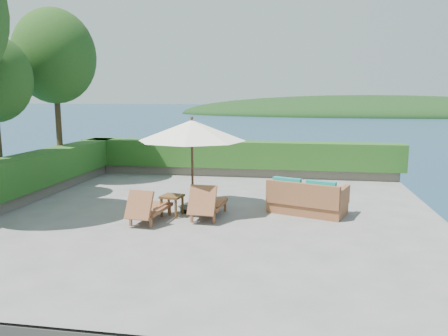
% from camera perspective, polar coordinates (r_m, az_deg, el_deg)
% --- Properties ---
extents(ground, '(12.00, 12.00, 0.00)m').
position_cam_1_polar(ground, '(11.65, -2.12, -5.94)').
color(ground, gray).
rests_on(ground, ground).
extents(foundation, '(12.00, 12.00, 3.00)m').
position_cam_1_polar(foundation, '(12.15, -2.07, -13.01)').
color(foundation, '#4E463E').
rests_on(foundation, ocean).
extents(ocean, '(600.00, 600.00, 0.00)m').
position_cam_1_polar(ocean, '(12.77, -2.03, -19.03)').
color(ocean, '#182F4D').
rests_on(ocean, ground).
extents(offshore_island, '(126.00, 57.60, 12.60)m').
position_cam_1_polar(offshore_island, '(152.82, 18.17, 6.69)').
color(offshore_island, black).
rests_on(offshore_island, ocean).
extents(planter_wall_far, '(12.00, 0.60, 0.36)m').
position_cam_1_polar(planter_wall_far, '(17.00, 1.67, -0.42)').
color(planter_wall_far, slate).
rests_on(planter_wall_far, ground).
extents(planter_wall_left, '(0.60, 12.00, 0.36)m').
position_cam_1_polar(planter_wall_left, '(13.83, -25.53, -3.64)').
color(planter_wall_left, slate).
rests_on(planter_wall_left, ground).
extents(hedge_far, '(12.40, 0.90, 1.00)m').
position_cam_1_polar(hedge_far, '(16.90, 1.68, 1.82)').
color(hedge_far, '#174012').
rests_on(hedge_far, planter_wall_far).
extents(hedge_left, '(0.90, 12.40, 1.00)m').
position_cam_1_polar(hedge_left, '(13.71, -25.73, -0.90)').
color(hedge_left, '#174012').
rests_on(hedge_left, planter_wall_left).
extents(tree_far, '(2.80, 2.80, 6.03)m').
position_cam_1_polar(tree_far, '(16.49, -21.27, 13.39)').
color(tree_far, '#47311B').
rests_on(tree_far, ground).
extents(patio_umbrella, '(3.16, 3.16, 2.56)m').
position_cam_1_polar(patio_umbrella, '(11.54, -4.21, 4.79)').
color(patio_umbrella, black).
rests_on(patio_umbrella, ground).
extents(lounge_left, '(0.79, 1.58, 0.88)m').
position_cam_1_polar(lounge_left, '(10.93, -9.86, -5.13)').
color(lounge_left, brown).
rests_on(lounge_left, ground).
extents(lounge_right, '(0.80, 1.67, 0.94)m').
position_cam_1_polar(lounge_right, '(11.11, -2.14, -4.60)').
color(lounge_right, brown).
rests_on(lounge_right, ground).
extents(side_table, '(0.60, 0.60, 0.55)m').
position_cam_1_polar(side_table, '(11.38, -6.80, -4.03)').
color(side_table, brown).
rests_on(side_table, ground).
extents(wicker_loveseat, '(2.19, 1.61, 0.97)m').
position_cam_1_polar(wicker_loveseat, '(11.73, 10.74, -4.09)').
color(wicker_loveseat, brown).
rests_on(wicker_loveseat, ground).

